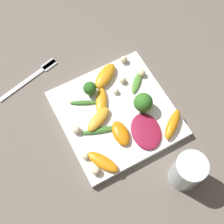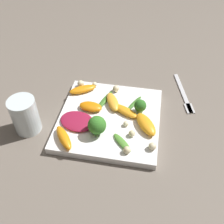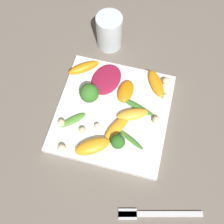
# 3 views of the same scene
# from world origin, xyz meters

# --- Properties ---
(ground_plane) EXTENTS (2.40, 2.40, 0.00)m
(ground_plane) POSITION_xyz_m (0.00, 0.00, 0.00)
(ground_plane) COLOR #6B6056
(plate) EXTENTS (0.25, 0.25, 0.02)m
(plate) POSITION_xyz_m (0.00, 0.00, 0.01)
(plate) COLOR white
(plate) RESTS_ON ground_plane
(drinking_glass) EXTENTS (0.06, 0.06, 0.09)m
(drinking_glass) POSITION_xyz_m (0.19, 0.06, 0.05)
(drinking_glass) COLOR silver
(drinking_glass) RESTS_ON ground_plane
(fork) EXTENTS (0.06, 0.17, 0.01)m
(fork) POSITION_xyz_m (-0.19, -0.13, 0.00)
(fork) COLOR silver
(fork) RESTS_ON ground_plane
(radicchio_leaf_0) EXTENTS (0.10, 0.09, 0.01)m
(radicchio_leaf_0) POSITION_xyz_m (0.07, 0.03, 0.02)
(radicchio_leaf_0) COLOR maroon
(radicchio_leaf_0) RESTS_ON plate
(orange_segment_0) EXTENTS (0.08, 0.06, 0.02)m
(orange_segment_0) POSITION_xyz_m (0.09, -0.08, 0.03)
(orange_segment_0) COLOR orange
(orange_segment_0) RESTS_ON plate
(orange_segment_1) EXTENTS (0.05, 0.08, 0.02)m
(orange_segment_1) POSITION_xyz_m (-0.00, -0.05, 0.03)
(orange_segment_1) COLOR #FCAD33
(orange_segment_1) RESTS_ON plate
(orange_segment_2) EXTENTS (0.07, 0.08, 0.02)m
(orange_segment_2) POSITION_xyz_m (0.09, 0.09, 0.03)
(orange_segment_2) COLOR orange
(orange_segment_2) RESTS_ON plate
(orange_segment_3) EXTENTS (0.06, 0.04, 0.02)m
(orange_segment_3) POSITION_xyz_m (0.05, -0.02, 0.03)
(orange_segment_3) COLOR orange
(orange_segment_3) RESTS_ON plate
(orange_segment_4) EXTENTS (0.07, 0.08, 0.02)m
(orange_segment_4) POSITION_xyz_m (-0.09, 0.02, 0.03)
(orange_segment_4) COLOR orange
(orange_segment_4) RESTS_ON plate
(orange_segment_5) EXTENTS (0.08, 0.06, 0.01)m
(orange_segment_5) POSITION_xyz_m (-0.04, -0.02, 0.03)
(orange_segment_5) COLOR orange
(orange_segment_5) RESTS_ON plate
(broccoli_floret_0) EXTENTS (0.04, 0.04, 0.05)m
(broccoli_floret_0) POSITION_xyz_m (0.02, 0.06, 0.05)
(broccoli_floret_0) COLOR #84AD5B
(broccoli_floret_0) RESTS_ON plate
(broccoli_floret_1) EXTENTS (0.03, 0.03, 0.04)m
(broccoli_floret_1) POSITION_xyz_m (-0.07, -0.03, 0.04)
(broccoli_floret_1) COLOR #7A9E51
(broccoli_floret_1) RESTS_ON plate
(arugula_sprig_0) EXTENTS (0.05, 0.06, 0.01)m
(arugula_sprig_0) POSITION_xyz_m (0.04, 0.04, 0.02)
(arugula_sprig_0) COLOR #518E33
(arugula_sprig_0) RESTS_ON plate
(arugula_sprig_1) EXTENTS (0.04, 0.07, 0.01)m
(arugula_sprig_1) POSITION_xyz_m (-0.06, -0.06, 0.02)
(arugula_sprig_1) COLOR #3D7528
(arugula_sprig_1) RESTS_ON plate
(arugula_sprig_2) EXTENTS (0.06, 0.06, 0.01)m
(arugula_sprig_2) POSITION_xyz_m (-0.04, 0.08, 0.02)
(arugula_sprig_2) COLOR #518E33
(arugula_sprig_2) RESTS_ON plate
(arugula_sprig_3) EXTENTS (0.04, 0.10, 0.01)m
(arugula_sprig_3) POSITION_xyz_m (0.02, -0.05, 0.02)
(arugula_sprig_3) COLOR #3D7528
(arugula_sprig_3) RESTS_ON plate
(macadamia_nut_0) EXTENTS (0.02, 0.02, 0.02)m
(macadamia_nut_0) POSITION_xyz_m (-0.00, -0.10, 0.03)
(macadamia_nut_0) COLOR beige
(macadamia_nut_0) RESTS_ON plate
(macadamia_nut_1) EXTENTS (0.02, 0.02, 0.02)m
(macadamia_nut_1) POSITION_xyz_m (-0.06, 0.10, 0.03)
(macadamia_nut_1) COLOR beige
(macadamia_nut_1) RESTS_ON plate
(macadamia_nut_2) EXTENTS (0.02, 0.02, 0.02)m
(macadamia_nut_2) POSITION_xyz_m (-0.11, 0.08, 0.03)
(macadamia_nut_2) COLOR beige
(macadamia_nut_2) RESTS_ON plate
(macadamia_nut_3) EXTENTS (0.02, 0.02, 0.02)m
(macadamia_nut_3) POSITION_xyz_m (0.10, -0.10, 0.03)
(macadamia_nut_3) COLOR beige
(macadamia_nut_3) RESTS_ON plate
(macadamia_nut_4) EXTENTS (0.01, 0.01, 0.01)m
(macadamia_nut_4) POSITION_xyz_m (-0.04, 0.02, 0.03)
(macadamia_nut_4) COLOR beige
(macadamia_nut_4) RESTS_ON plate
(macadamia_nut_5) EXTENTS (0.02, 0.02, 0.02)m
(macadamia_nut_5) POSITION_xyz_m (-0.06, 0.05, 0.03)
(macadamia_nut_5) COLOR beige
(macadamia_nut_5) RESTS_ON plate
(macadamia_nut_6) EXTENTS (0.01, 0.01, 0.01)m
(macadamia_nut_6) POSITION_xyz_m (0.06, -0.11, 0.03)
(macadamia_nut_6) COLOR beige
(macadamia_nut_6) RESTS_ON plate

